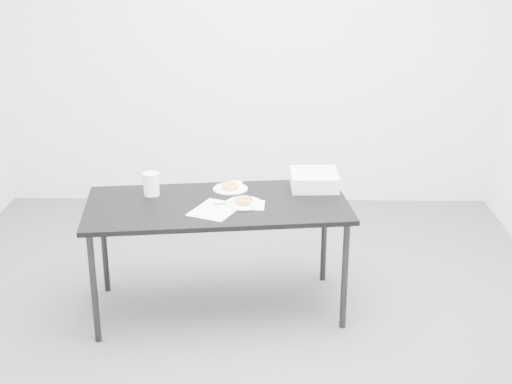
{
  "coord_description": "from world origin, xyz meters",
  "views": [
    {
      "loc": [
        0.17,
        -3.64,
        2.19
      ],
      "look_at": [
        0.1,
        0.02,
        0.81
      ],
      "focal_mm": 50.0,
      "sensor_mm": 36.0,
      "label": 1
    }
  ],
  "objects_px": {
    "table": "(217,211)",
    "plate_far": "(230,189)",
    "pen": "(225,203)",
    "donut_near": "(244,200)",
    "coffee_cup": "(151,184)",
    "plate_near": "(244,203)",
    "scorecard": "(215,210)",
    "bakery_box": "(314,180)",
    "donut_far": "(230,186)"
  },
  "relations": [
    {
      "from": "bakery_box",
      "to": "plate_far",
      "type": "bearing_deg",
      "value": -176.8
    },
    {
      "from": "coffee_cup",
      "to": "bakery_box",
      "type": "xyz_separation_m",
      "value": [
        0.97,
        0.15,
        -0.02
      ]
    },
    {
      "from": "table",
      "to": "bakery_box",
      "type": "distance_m",
      "value": 0.64
    },
    {
      "from": "donut_near",
      "to": "coffee_cup",
      "type": "relative_size",
      "value": 0.73
    },
    {
      "from": "table",
      "to": "pen",
      "type": "distance_m",
      "value": 0.08
    },
    {
      "from": "donut_far",
      "to": "bakery_box",
      "type": "xyz_separation_m",
      "value": [
        0.51,
        0.05,
        0.03
      ]
    },
    {
      "from": "table",
      "to": "plate_far",
      "type": "bearing_deg",
      "value": 67.22
    },
    {
      "from": "donut_near",
      "to": "donut_far",
      "type": "relative_size",
      "value": 1.03
    },
    {
      "from": "table",
      "to": "bakery_box",
      "type": "relative_size",
      "value": 5.6
    },
    {
      "from": "table",
      "to": "pen",
      "type": "xyz_separation_m",
      "value": [
        0.05,
        -0.02,
        0.06
      ]
    },
    {
      "from": "scorecard",
      "to": "donut_near",
      "type": "height_order",
      "value": "donut_near"
    },
    {
      "from": "donut_near",
      "to": "plate_far",
      "type": "height_order",
      "value": "donut_near"
    },
    {
      "from": "plate_far",
      "to": "donut_far",
      "type": "distance_m",
      "value": 0.02
    },
    {
      "from": "table",
      "to": "plate_far",
      "type": "relative_size",
      "value": 7.56
    },
    {
      "from": "table",
      "to": "pen",
      "type": "relative_size",
      "value": 11.92
    },
    {
      "from": "plate_near",
      "to": "donut_near",
      "type": "xyz_separation_m",
      "value": [
        0.0,
        0.0,
        0.02
      ]
    },
    {
      "from": "scorecard",
      "to": "bakery_box",
      "type": "xyz_separation_m",
      "value": [
        0.58,
        0.38,
        0.05
      ]
    },
    {
      "from": "coffee_cup",
      "to": "bakery_box",
      "type": "distance_m",
      "value": 0.98
    },
    {
      "from": "scorecard",
      "to": "bakery_box",
      "type": "bearing_deg",
      "value": 57.4
    },
    {
      "from": "donut_near",
      "to": "pen",
      "type": "bearing_deg",
      "value": 179.68
    },
    {
      "from": "donut_near",
      "to": "plate_far",
      "type": "distance_m",
      "value": 0.27
    },
    {
      "from": "table",
      "to": "donut_far",
      "type": "bearing_deg",
      "value": 67.22
    },
    {
      "from": "plate_near",
      "to": "donut_far",
      "type": "xyz_separation_m",
      "value": [
        -0.09,
        0.25,
        0.02
      ]
    },
    {
      "from": "donut_far",
      "to": "bakery_box",
      "type": "distance_m",
      "value": 0.51
    },
    {
      "from": "scorecard",
      "to": "plate_near",
      "type": "xyz_separation_m",
      "value": [
        0.16,
        0.09,
        0.0
      ]
    },
    {
      "from": "plate_far",
      "to": "bakery_box",
      "type": "height_order",
      "value": "bakery_box"
    },
    {
      "from": "pen",
      "to": "coffee_cup",
      "type": "height_order",
      "value": "coffee_cup"
    },
    {
      "from": "scorecard",
      "to": "plate_near",
      "type": "distance_m",
      "value": 0.18
    },
    {
      "from": "scorecard",
      "to": "coffee_cup",
      "type": "xyz_separation_m",
      "value": [
        -0.39,
        0.23,
        0.07
      ]
    },
    {
      "from": "donut_far",
      "to": "scorecard",
      "type": "bearing_deg",
      "value": -101.42
    },
    {
      "from": "donut_far",
      "to": "bakery_box",
      "type": "height_order",
      "value": "bakery_box"
    },
    {
      "from": "donut_far",
      "to": "coffee_cup",
      "type": "height_order",
      "value": "coffee_cup"
    },
    {
      "from": "donut_near",
      "to": "bakery_box",
      "type": "bearing_deg",
      "value": 35.3
    },
    {
      "from": "donut_near",
      "to": "coffee_cup",
      "type": "bearing_deg",
      "value": 165.41
    },
    {
      "from": "scorecard",
      "to": "bakery_box",
      "type": "relative_size",
      "value": 1.01
    },
    {
      "from": "pen",
      "to": "donut_far",
      "type": "xyz_separation_m",
      "value": [
        0.02,
        0.25,
        0.02
      ]
    },
    {
      "from": "coffee_cup",
      "to": "plate_near",
      "type": "bearing_deg",
      "value": -14.59
    },
    {
      "from": "plate_near",
      "to": "coffee_cup",
      "type": "height_order",
      "value": "coffee_cup"
    },
    {
      "from": "table",
      "to": "donut_far",
      "type": "xyz_separation_m",
      "value": [
        0.06,
        0.23,
        0.07
      ]
    },
    {
      "from": "table",
      "to": "plate_far",
      "type": "xyz_separation_m",
      "value": [
        0.06,
        0.23,
        0.05
      ]
    },
    {
      "from": "plate_far",
      "to": "donut_near",
      "type": "bearing_deg",
      "value": -69.96
    },
    {
      "from": "table",
      "to": "plate_far",
      "type": "height_order",
      "value": "plate_far"
    },
    {
      "from": "table",
      "to": "scorecard",
      "type": "distance_m",
      "value": 0.12
    },
    {
      "from": "plate_far",
      "to": "donut_far",
      "type": "relative_size",
      "value": 2.13
    },
    {
      "from": "scorecard",
      "to": "plate_far",
      "type": "relative_size",
      "value": 1.37
    },
    {
      "from": "table",
      "to": "bakery_box",
      "type": "xyz_separation_m",
      "value": [
        0.57,
        0.27,
        0.1
      ]
    },
    {
      "from": "pen",
      "to": "table",
      "type": "bearing_deg",
      "value": 136.57
    },
    {
      "from": "plate_near",
      "to": "donut_far",
      "type": "bearing_deg",
      "value": 110.04
    },
    {
      "from": "donut_near",
      "to": "donut_far",
      "type": "distance_m",
      "value": 0.26
    },
    {
      "from": "pen",
      "to": "bakery_box",
      "type": "xyz_separation_m",
      "value": [
        0.53,
        0.3,
        0.04
      ]
    }
  ]
}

